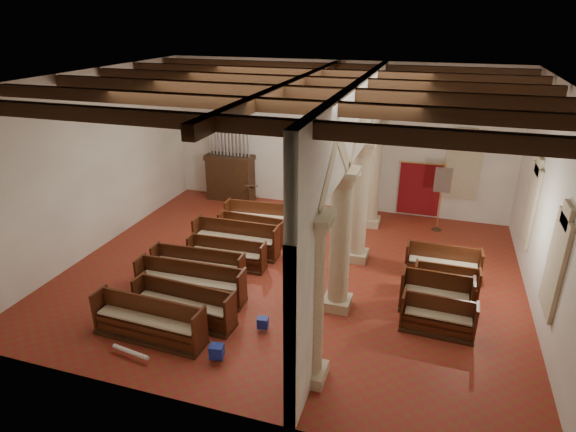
# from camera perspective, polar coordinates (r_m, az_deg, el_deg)

# --- Properties ---
(floor) EXTENTS (14.00, 14.00, 0.00)m
(floor) POSITION_cam_1_polar(r_m,az_deg,el_deg) (15.48, 0.43, -6.68)
(floor) COLOR maroon
(floor) RESTS_ON ground
(ceiling) EXTENTS (14.00, 14.00, 0.00)m
(ceiling) POSITION_cam_1_polar(r_m,az_deg,el_deg) (13.56, 0.51, 15.95)
(ceiling) COLOR black
(ceiling) RESTS_ON wall_back
(wall_back) EXTENTS (14.00, 0.02, 6.00)m
(wall_back) POSITION_cam_1_polar(r_m,az_deg,el_deg) (19.83, 5.63, 9.27)
(wall_back) COLOR white
(wall_back) RESTS_ON floor
(wall_front) EXTENTS (14.00, 0.02, 6.00)m
(wall_front) POSITION_cam_1_polar(r_m,az_deg,el_deg) (9.18, -10.70, -7.94)
(wall_front) COLOR white
(wall_front) RESTS_ON floor
(wall_left) EXTENTS (0.02, 12.00, 6.00)m
(wall_left) POSITION_cam_1_polar(r_m,az_deg,el_deg) (17.52, -22.11, 5.84)
(wall_left) COLOR white
(wall_left) RESTS_ON floor
(wall_right) EXTENTS (0.02, 12.00, 6.00)m
(wall_right) POSITION_cam_1_polar(r_m,az_deg,el_deg) (14.02, 28.97, 0.58)
(wall_right) COLOR white
(wall_right) RESTS_ON floor
(ceiling_beams) EXTENTS (13.80, 11.80, 0.30)m
(ceiling_beams) POSITION_cam_1_polar(r_m,az_deg,el_deg) (13.58, 0.51, 15.19)
(ceiling_beams) COLOR #372411
(ceiling_beams) RESTS_ON wall_back
(arcade) EXTENTS (0.90, 11.90, 6.00)m
(arcade) POSITION_cam_1_polar(r_m,az_deg,el_deg) (13.67, 7.74, 5.33)
(arcade) COLOR beige
(arcade) RESTS_ON floor
(window_right_a) EXTENTS (0.03, 1.00, 2.20)m
(window_right_a) POSITION_cam_1_polar(r_m,az_deg,el_deg) (12.97, 29.30, -5.09)
(window_right_a) COLOR #34755C
(window_right_a) RESTS_ON wall_right
(window_right_b) EXTENTS (0.03, 1.00, 2.20)m
(window_right_b) POSITION_cam_1_polar(r_m,az_deg,el_deg) (16.59, 26.98, 1.16)
(window_right_b) COLOR #34755C
(window_right_b) RESTS_ON wall_right
(window_back) EXTENTS (1.00, 0.03, 2.20)m
(window_back) POSITION_cam_1_polar(r_m,az_deg,el_deg) (19.65, 19.98, 5.44)
(window_back) COLOR #34755C
(window_back) RESTS_ON wall_back
(pipe_organ) EXTENTS (2.10, 0.85, 4.40)m
(pipe_organ) POSITION_cam_1_polar(r_m,az_deg,el_deg) (21.17, -6.87, 5.52)
(pipe_organ) COLOR #372411
(pipe_organ) RESTS_ON floor
(lectern) EXTENTS (0.54, 0.56, 1.19)m
(lectern) POSITION_cam_1_polar(r_m,az_deg,el_deg) (20.11, -4.27, 2.03)
(lectern) COLOR #321910
(lectern) RESTS_ON floor
(dossal_curtain) EXTENTS (1.80, 0.07, 2.17)m
(dossal_curtain) POSITION_cam_1_polar(r_m,az_deg,el_deg) (19.88, 15.29, 3.07)
(dossal_curtain) COLOR maroon
(dossal_curtain) RESTS_ON floor
(processional_banner) EXTENTS (0.61, 0.78, 2.67)m
(processional_banner) POSITION_cam_1_polar(r_m,az_deg,el_deg) (18.93, 17.48, 0.73)
(processional_banner) COLOR #372411
(processional_banner) RESTS_ON floor
(hymnal_box_a) EXTENTS (0.37, 0.32, 0.33)m
(hymnal_box_a) POSITION_cam_1_polar(r_m,az_deg,el_deg) (11.94, -8.45, -15.58)
(hymnal_box_a) COLOR #151A94
(hymnal_box_a) RESTS_ON floor
(hymnal_box_b) EXTENTS (0.31, 0.27, 0.28)m
(hymnal_box_b) POSITION_cam_1_polar(r_m,az_deg,el_deg) (12.79, -3.00, -12.50)
(hymnal_box_b) COLOR navy
(hymnal_box_b) RESTS_ON floor
(hymnal_box_c) EXTENTS (0.43, 0.39, 0.35)m
(hymnal_box_c) POSITION_cam_1_polar(r_m,az_deg,el_deg) (14.83, -5.97, -7.01)
(hymnal_box_c) COLOR #151A92
(hymnal_box_c) RESTS_ON floor
(tube_heater_a) EXTENTS (1.07, 0.26, 0.11)m
(tube_heater_a) POSITION_cam_1_polar(r_m,az_deg,el_deg) (12.55, -18.15, -15.06)
(tube_heater_a) COLOR silver
(tube_heater_a) RESTS_ON floor
(tube_heater_b) EXTENTS (1.03, 0.28, 0.10)m
(tube_heater_b) POSITION_cam_1_polar(r_m,az_deg,el_deg) (13.99, -12.50, -10.04)
(tube_heater_b) COLOR white
(tube_heater_b) RESTS_ON floor
(nave_pew_0) EXTENTS (3.02, 0.86, 1.10)m
(nave_pew_0) POSITION_cam_1_polar(r_m,az_deg,el_deg) (12.92, -16.11, -12.42)
(nave_pew_0) COLOR #372411
(nave_pew_0) RESTS_ON floor
(nave_pew_1) EXTENTS (2.89, 0.89, 1.07)m
(nave_pew_1) POSITION_cam_1_polar(r_m,az_deg,el_deg) (13.35, -12.19, -10.78)
(nave_pew_1) COLOR #372411
(nave_pew_1) RESTS_ON floor
(nave_pew_2) EXTENTS (3.28, 0.79, 1.07)m
(nave_pew_2) POSITION_cam_1_polar(r_m,az_deg,el_deg) (14.33, -11.47, -8.19)
(nave_pew_2) COLOR #372411
(nave_pew_2) RESTS_ON floor
(nave_pew_3) EXTENTS (2.97, 0.79, 0.99)m
(nave_pew_3) POSITION_cam_1_polar(r_m,az_deg,el_deg) (15.22, -10.58, -6.25)
(nave_pew_3) COLOR #372411
(nave_pew_3) RESTS_ON floor
(nave_pew_4) EXTENTS (2.60, 0.72, 0.95)m
(nave_pew_4) POSITION_cam_1_polar(r_m,az_deg,el_deg) (15.81, -7.26, -4.92)
(nave_pew_4) COLOR #372411
(nave_pew_4) RESTS_ON floor
(nave_pew_5) EXTENTS (2.99, 0.80, 1.15)m
(nave_pew_5) POSITION_cam_1_polar(r_m,az_deg,el_deg) (16.56, -6.16, -3.24)
(nave_pew_5) COLOR #372411
(nave_pew_5) RESTS_ON floor
(nave_pew_6) EXTENTS (2.51, 0.75, 0.96)m
(nave_pew_6) POSITION_cam_1_polar(r_m,az_deg,el_deg) (17.41, -4.31, -2.03)
(nave_pew_6) COLOR #372411
(nave_pew_6) RESTS_ON floor
(nave_pew_7) EXTENTS (2.92, 0.93, 1.11)m
(nave_pew_7) POSITION_cam_1_polar(r_m,az_deg,el_deg) (18.18, -2.98, -0.72)
(nave_pew_7) COLOR #372411
(nave_pew_7) RESTS_ON floor
(aisle_pew_0) EXTENTS (1.89, 0.73, 0.98)m
(aisle_pew_0) POSITION_cam_1_polar(r_m,az_deg,el_deg) (13.24, 17.27, -11.82)
(aisle_pew_0) COLOR #372411
(aisle_pew_0) RESTS_ON floor
(aisle_pew_1) EXTENTS (1.92, 0.80, 1.14)m
(aisle_pew_1) POSITION_cam_1_polar(r_m,az_deg,el_deg) (14.02, 17.08, -9.40)
(aisle_pew_1) COLOR #372411
(aisle_pew_1) RESTS_ON floor
(aisle_pew_2) EXTENTS (1.82, 0.65, 0.96)m
(aisle_pew_2) POSITION_cam_1_polar(r_m,az_deg,el_deg) (14.83, 18.16, -7.95)
(aisle_pew_2) COLOR #372411
(aisle_pew_2) RESTS_ON floor
(aisle_pew_3) EXTENTS (2.24, 0.74, 1.09)m
(aisle_pew_3) POSITION_cam_1_polar(r_m,az_deg,el_deg) (15.70, 17.77, -5.91)
(aisle_pew_3) COLOR #372411
(aisle_pew_3) RESTS_ON floor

